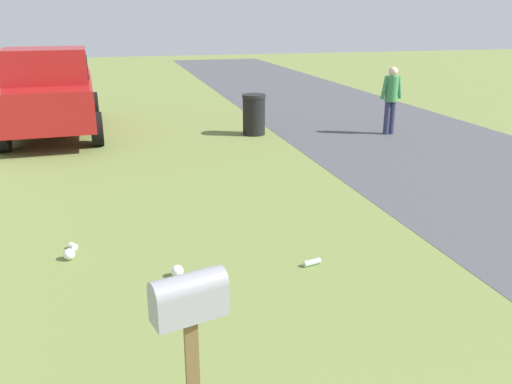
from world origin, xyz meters
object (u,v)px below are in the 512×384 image
object	(u,v)px
mailbox	(190,308)
trash_bin	(254,114)
pedestrian	(391,96)
pickup_truck	(50,90)

from	to	relation	value
mailbox	trash_bin	bearing A→B (deg)	-32.16
trash_bin	pedestrian	xyz separation A→B (m)	(-0.82, -3.23, 0.45)
pickup_truck	pedestrian	size ratio (longest dim) A/B	3.07
trash_bin	pedestrian	size ratio (longest dim) A/B	0.60
pickup_truck	trash_bin	xyz separation A→B (m)	(-1.23, -4.74, -0.61)
mailbox	pickup_truck	xyz separation A→B (m)	(10.46, 1.85, 0.12)
pickup_truck	pedestrian	world-z (taller)	pickup_truck
pedestrian	mailbox	bearing A→B (deg)	143.43
pickup_truck	mailbox	bearing A→B (deg)	7.46
mailbox	pedestrian	size ratio (longest dim) A/B	0.75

